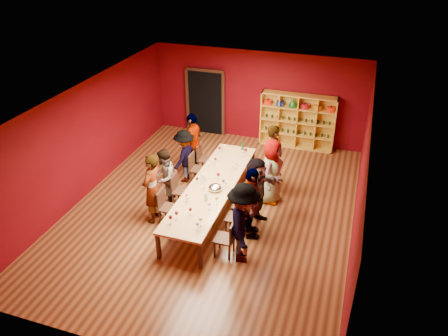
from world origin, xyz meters
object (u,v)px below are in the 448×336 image
at_px(person_right_4, 273,156).
at_px(person_left_1, 152,188).
at_px(spittoon_bowl, 215,188).
at_px(person_right_0, 243,223).
at_px(person_right_3, 272,171).
at_px(tasting_table, 212,186).
at_px(chair_person_left_3, 195,167).
at_px(chair_person_right_0, 228,237).
at_px(person_left_3, 184,156).
at_px(person_right_2, 256,192).
at_px(chair_person_right_1, 238,216).
at_px(person_left_2, 164,177).
at_px(chair_person_left_2, 178,189).
at_px(shelving_unit, 298,118).
at_px(person_left_4, 193,143).
at_px(chair_person_left_4, 203,157).
at_px(chair_person_right_3, 256,182).
at_px(chair_person_right_4, 262,169).
at_px(wine_bottle, 243,147).
at_px(chair_person_right_2, 245,204).
at_px(person_right_1, 251,204).
at_px(chair_person_left_1, 165,205).

bearing_deg(person_right_4, person_left_1, 116.82).
bearing_deg(spittoon_bowl, person_right_0, -50.53).
bearing_deg(person_right_3, tasting_table, 131.71).
bearing_deg(person_right_4, chair_person_left_3, 84.16).
bearing_deg(chair_person_left_3, chair_person_right_0, -55.97).
height_order(person_left_3, person_right_2, person_right_2).
bearing_deg(chair_person_right_1, person_left_2, 162.95).
bearing_deg(chair_person_left_2, chair_person_right_0, -39.35).
xyz_separation_m(shelving_unit, person_left_4, (-2.60, -2.58, -0.07)).
xyz_separation_m(tasting_table, person_left_2, (-1.29, -0.08, 0.07)).
relative_size(chair_person_left_2, chair_person_left_4, 1.00).
relative_size(shelving_unit, person_left_4, 1.31).
relative_size(person_left_2, chair_person_right_1, 1.73).
bearing_deg(person_right_2, person_left_4, 73.70).
height_order(chair_person_left_3, person_right_3, person_right_3).
xyz_separation_m(chair_person_right_3, chair_person_right_4, (0.00, 0.74, 0.00)).
xyz_separation_m(chair_person_left_2, wine_bottle, (1.12, 2.07, 0.38)).
distance_m(person_left_2, person_right_3, 2.77).
height_order(chair_person_right_2, chair_person_right_4, same).
bearing_deg(person_left_3, tasting_table, 55.86).
distance_m(chair_person_right_0, person_right_1, 0.96).
distance_m(person_left_4, chair_person_right_1, 3.29).
xyz_separation_m(person_left_2, person_left_4, (0.08, 1.81, 0.15)).
distance_m(person_left_4, chair_person_right_0, 3.94).
bearing_deg(person_left_1, chair_person_right_2, 108.63).
bearing_deg(person_right_0, chair_person_right_2, -2.61).
bearing_deg(person_right_1, chair_person_right_0, 142.28).
xyz_separation_m(chair_person_right_0, person_right_1, (0.29, 0.82, 0.41)).
xyz_separation_m(person_left_3, person_right_0, (2.48, -2.70, 0.17)).
xyz_separation_m(chair_person_left_3, chair_person_right_0, (1.82, -2.70, 0.00)).
height_order(person_left_2, chair_person_left_4, person_left_2).
distance_m(tasting_table, chair_person_right_1, 1.20).
bearing_deg(shelving_unit, person_left_4, -135.18).
bearing_deg(person_left_1, person_right_1, 94.37).
bearing_deg(chair_person_left_4, person_right_0, -56.85).
xyz_separation_m(person_right_3, chair_person_right_4, (-0.41, 0.74, -0.39)).
bearing_deg(person_left_1, shelving_unit, 154.67).
bearing_deg(person_left_1, chair_person_left_1, 91.53).
height_order(chair_person_left_2, chair_person_right_0, same).
relative_size(person_right_2, wine_bottle, 5.46).
xyz_separation_m(chair_person_right_1, person_right_2, (0.27, 0.54, 0.40)).
relative_size(chair_person_left_4, chair_person_right_4, 1.00).
distance_m(chair_person_left_3, person_right_1, 2.86).
xyz_separation_m(tasting_table, person_left_4, (-1.20, 1.73, 0.22)).
relative_size(person_right_1, person_right_2, 1.02).
height_order(chair_person_left_2, spittoon_bowl, spittoon_bowl).
distance_m(chair_person_left_4, wine_bottle, 1.21).
height_order(person_left_2, chair_person_right_3, person_left_2).
bearing_deg(person_left_3, chair_person_left_2, 23.17).
bearing_deg(person_right_0, chair_person_left_4, 16.52).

